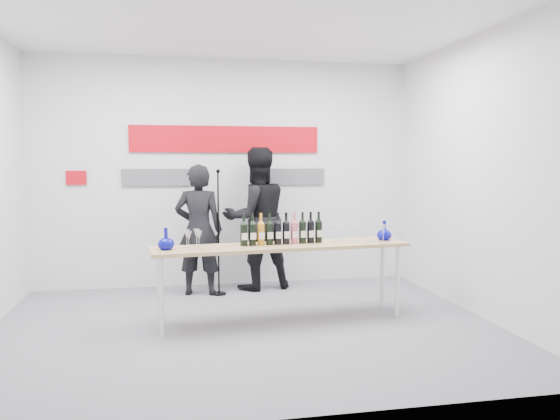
{
  "coord_description": "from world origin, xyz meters",
  "views": [
    {
      "loc": [
        -0.7,
        -5.31,
        1.65
      ],
      "look_at": [
        0.4,
        0.26,
        1.15
      ],
      "focal_mm": 35.0,
      "sensor_mm": 36.0,
      "label": 1
    }
  ],
  "objects": [
    {
      "name": "tasting_table",
      "position": [
        0.4,
        0.16,
        0.74
      ],
      "size": [
        2.7,
        0.77,
        0.8
      ],
      "rotation": [
        0.0,
        0.0,
        0.09
      ],
      "color": "tan",
      "rests_on": "ground"
    },
    {
      "name": "back_wall",
      "position": [
        0.0,
        2.0,
        1.5
      ],
      "size": [
        5.0,
        0.04,
        3.0
      ],
      "primitive_type": "cube",
      "color": "silver",
      "rests_on": "ground"
    },
    {
      "name": "signage",
      "position": [
        -0.06,
        1.97,
        1.81
      ],
      "size": [
        3.38,
        0.02,
        0.79
      ],
      "color": "red",
      "rests_on": "back_wall"
    },
    {
      "name": "glasses_right",
      "position": [
        1.23,
        0.23,
        0.89
      ],
      "size": [
        0.58,
        0.26,
        0.18
      ],
      "color": "silver",
      "rests_on": "tasting_table"
    },
    {
      "name": "decanter_left",
      "position": [
        -0.78,
        0.07,
        0.91
      ],
      "size": [
        0.16,
        0.16,
        0.21
      ],
      "primitive_type": null,
      "color": "#080994",
      "rests_on": "tasting_table"
    },
    {
      "name": "glasses_left",
      "position": [
        -0.52,
        0.08,
        0.89
      ],
      "size": [
        0.18,
        0.23,
        0.18
      ],
      "color": "silver",
      "rests_on": "tasting_table"
    },
    {
      "name": "presenter_right",
      "position": [
        0.36,
        1.64,
        0.92
      ],
      "size": [
        1.01,
        0.86,
        1.84
      ],
      "primitive_type": "imported",
      "rotation": [
        0.0,
        0.0,
        3.34
      ],
      "color": "black",
      "rests_on": "ground"
    },
    {
      "name": "wine_bottles",
      "position": [
        0.4,
        0.2,
        0.96
      ],
      "size": [
        0.89,
        0.15,
        0.33
      ],
      "rotation": [
        0.0,
        0.0,
        0.09
      ],
      "color": "black",
      "rests_on": "tasting_table"
    },
    {
      "name": "mic_stand",
      "position": [
        -0.16,
        1.41,
        0.48
      ],
      "size": [
        0.18,
        0.18,
        1.56
      ],
      "rotation": [
        0.0,
        0.0,
        0.2
      ],
      "color": "black",
      "rests_on": "ground"
    },
    {
      "name": "ground",
      "position": [
        0.0,
        0.0,
        0.0
      ],
      "size": [
        5.0,
        5.0,
        0.0
      ],
      "primitive_type": "plane",
      "color": "slate",
      "rests_on": "ground"
    },
    {
      "name": "decanter_right",
      "position": [
        1.56,
        0.28,
        0.91
      ],
      "size": [
        0.16,
        0.16,
        0.21
      ],
      "primitive_type": null,
      "color": "#080994",
      "rests_on": "tasting_table"
    },
    {
      "name": "presenter_left",
      "position": [
        -0.4,
        1.47,
        0.81
      ],
      "size": [
        0.66,
        0.5,
        1.62
      ],
      "primitive_type": "imported",
      "rotation": [
        0.0,
        0.0,
        2.95
      ],
      "color": "black",
      "rests_on": "ground"
    }
  ]
}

